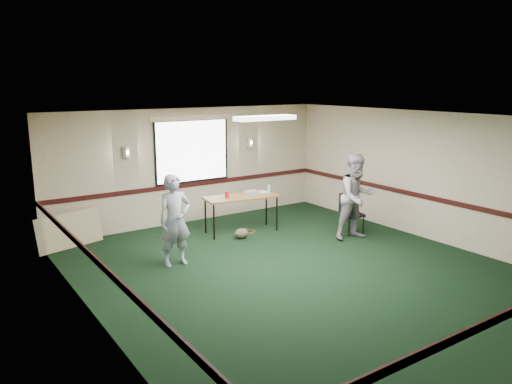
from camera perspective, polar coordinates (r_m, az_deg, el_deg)
ground at (r=9.00m, az=4.71°, el=-8.97°), size 8.00×8.00×0.00m
room_shell at (r=10.26m, az=-2.59°, el=2.89°), size 8.00×8.02×8.00m
folding_table at (r=11.03m, az=-1.69°, el=-0.77°), size 1.72×0.89×0.82m
projector at (r=11.11m, az=-0.52°, el=-0.10°), size 0.32×0.28×0.09m
game_console at (r=11.31m, az=0.73°, el=0.00°), size 0.19×0.16×0.04m
red_cup at (r=10.85m, az=-3.35°, el=-0.32°), size 0.09×0.09×0.13m
water_bottle at (r=11.24m, az=1.48°, el=0.31°), size 0.06×0.06×0.19m
duffel_bag at (r=10.73m, az=-1.68°, el=-4.76°), size 0.32×0.25×0.22m
cable_coil at (r=11.22m, az=-1.02°, el=-4.51°), size 0.35×0.35×0.02m
folded_table at (r=10.76m, az=-20.59°, el=-4.14°), size 1.39×0.57×0.71m
conference_chair at (r=11.25m, az=10.71°, el=-2.00°), size 0.52×0.53×0.88m
person_left at (r=9.13m, az=-9.25°, el=-3.21°), size 0.62×0.41×1.68m
person_right at (r=10.73m, az=11.43°, el=-0.55°), size 0.98×0.82×1.82m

